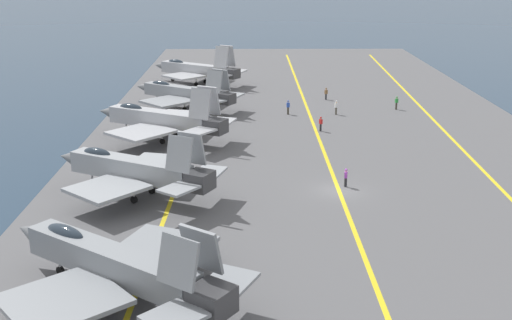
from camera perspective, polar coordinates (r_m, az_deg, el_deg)
ground_plane at (r=56.02m, az=7.35°, el=-3.08°), size 2000.00×2000.00×0.00m
carrier_deck at (r=55.95m, az=7.36°, el=-2.88°), size 176.68×51.50×0.40m
deck_stripe_foul_line at (r=59.51m, az=21.01°, el=-2.48°), size 158.92×6.10×0.01m
deck_stripe_centerline at (r=55.87m, az=7.37°, el=-2.69°), size 159.01×0.36×0.01m
deck_stripe_edge_line at (r=55.71m, az=-7.23°, el=-2.75°), size 158.98×3.89×0.01m
parked_jet_second at (r=38.56m, az=-12.48°, el=-9.02°), size 14.40×16.28×5.77m
parked_jet_third at (r=54.12m, az=-10.82°, el=-0.81°), size 12.87×15.31×6.12m
parked_jet_fourth at (r=70.59m, az=-8.39°, el=3.61°), size 13.87×16.21×6.40m
parked_jet_fifth at (r=85.00m, az=-6.33°, el=5.94°), size 13.28×15.40×5.72m
parked_jet_sixth at (r=101.85m, az=-5.32°, el=8.02°), size 12.83×15.65×6.41m
crew_brown_vest at (r=91.00m, az=6.25°, el=5.93°), size 0.41×0.46×1.70m
crew_purple_vest at (r=56.52m, az=7.99°, el=-1.49°), size 0.42×0.32×1.68m
crew_white_vest at (r=82.39m, az=7.14°, el=4.71°), size 0.38×0.45×1.83m
crew_blue_vest at (r=81.96m, az=2.87°, el=4.76°), size 0.31×0.41×1.83m
crew_red_vest at (r=74.26m, az=5.77°, el=3.27°), size 0.46×0.41×1.72m
crew_green_vest at (r=86.51m, az=12.38°, el=5.03°), size 0.38×0.45×1.77m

